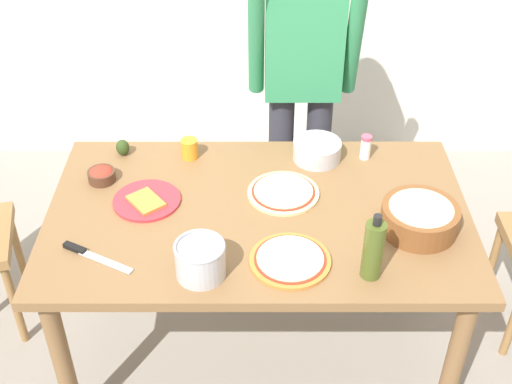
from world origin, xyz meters
The scene contains 15 objects.
ground centered at (0.00, 0.00, 0.00)m, with size 8.00×8.00×0.00m, color gray.
dining_table centered at (0.00, 0.00, 0.67)m, with size 1.60×0.96×0.76m.
person_cook centered at (0.20, 0.76, 0.94)m, with size 0.49×0.25×1.62m.
pizza_raw_on_board centered at (0.10, 0.10, 0.77)m, with size 0.28×0.28×0.02m.
pizza_cooked_on_tray centered at (0.11, -0.28, 0.77)m, with size 0.28×0.28×0.02m.
plate_with_slice centered at (-0.43, 0.05, 0.77)m, with size 0.26×0.26×0.02m.
popcorn_bowl centered at (0.58, -0.11, 0.82)m, with size 0.28×0.28×0.11m.
mixing_bowl_steel centered at (0.25, 0.35, 0.80)m, with size 0.20×0.20×0.08m.
small_sauce_bowl centered at (-0.63, 0.19, 0.79)m, with size 0.11×0.11×0.06m.
olive_oil_bottle centered at (0.38, -0.35, 0.87)m, with size 0.07×0.07×0.26m.
steel_pot centered at (-0.19, -0.34, 0.83)m, with size 0.17×0.17×0.13m.
cup_orange centered at (-0.29, 0.36, 0.80)m, with size 0.07×0.07×0.09m, color orange.
salt_shaker centered at (0.45, 0.36, 0.81)m, with size 0.04×0.04×0.11m.
chef_knife centered at (-0.59, -0.25, 0.77)m, with size 0.27×0.16×0.02m.
avocado centered at (-0.57, 0.38, 0.80)m, with size 0.06×0.06×0.07m, color #2D4219.
Camera 1 is at (-0.01, -2.00, 2.36)m, focal length 47.39 mm.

